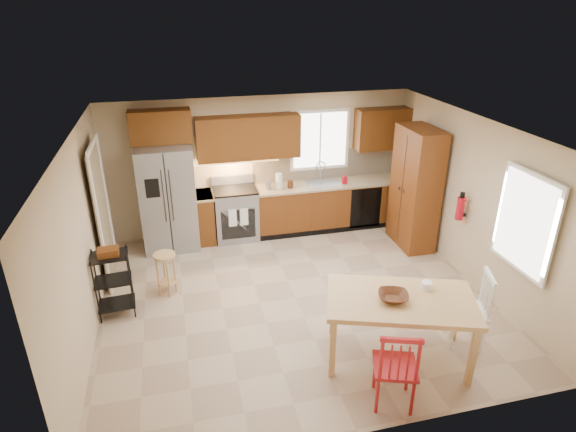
# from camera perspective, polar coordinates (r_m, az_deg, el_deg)

# --- Properties ---
(floor) EXTENTS (5.50, 5.50, 0.00)m
(floor) POSITION_cam_1_polar(r_m,az_deg,el_deg) (7.17, 0.90, -9.68)
(floor) COLOR tan
(floor) RESTS_ON ground
(ceiling) EXTENTS (5.50, 5.00, 0.02)m
(ceiling) POSITION_cam_1_polar(r_m,az_deg,el_deg) (6.13, 1.06, 10.05)
(ceiling) COLOR silver
(ceiling) RESTS_ON ground
(wall_back) EXTENTS (5.50, 0.02, 2.50)m
(wall_back) POSITION_cam_1_polar(r_m,az_deg,el_deg) (8.83, -3.18, 6.08)
(wall_back) COLOR #CCB793
(wall_back) RESTS_ON ground
(wall_front) EXTENTS (5.50, 0.02, 2.50)m
(wall_front) POSITION_cam_1_polar(r_m,az_deg,el_deg) (4.53, 9.29, -13.66)
(wall_front) COLOR #CCB793
(wall_front) RESTS_ON ground
(wall_left) EXTENTS (0.02, 5.00, 2.50)m
(wall_left) POSITION_cam_1_polar(r_m,az_deg,el_deg) (6.49, -23.25, -3.00)
(wall_left) COLOR #CCB793
(wall_left) RESTS_ON ground
(wall_right) EXTENTS (0.02, 5.00, 2.50)m
(wall_right) POSITION_cam_1_polar(r_m,az_deg,el_deg) (7.68, 21.24, 1.53)
(wall_right) COLOR #CCB793
(wall_right) RESTS_ON ground
(refrigerator) EXTENTS (0.92, 0.75, 1.82)m
(refrigerator) POSITION_cam_1_polar(r_m,az_deg,el_deg) (8.46, -14.02, 2.08)
(refrigerator) COLOR gray
(refrigerator) RESTS_ON floor
(range_stove) EXTENTS (0.76, 0.63, 0.92)m
(range_stove) POSITION_cam_1_polar(r_m,az_deg,el_deg) (8.74, -6.21, 0.23)
(range_stove) COLOR gray
(range_stove) RESTS_ON floor
(base_cabinet_narrow) EXTENTS (0.30, 0.60, 0.90)m
(base_cabinet_narrow) POSITION_cam_1_polar(r_m,az_deg,el_deg) (8.72, -9.80, -0.15)
(base_cabinet_narrow) COLOR #663212
(base_cabinet_narrow) RESTS_ON floor
(base_cabinet_run) EXTENTS (2.92, 0.60, 0.90)m
(base_cabinet_run) POSITION_cam_1_polar(r_m,az_deg,el_deg) (9.15, 5.25, 1.34)
(base_cabinet_run) COLOR #663212
(base_cabinet_run) RESTS_ON floor
(dishwasher) EXTENTS (0.60, 0.02, 0.78)m
(dishwasher) POSITION_cam_1_polar(r_m,az_deg,el_deg) (9.10, 9.18, 0.96)
(dishwasher) COLOR black
(dishwasher) RESTS_ON floor
(backsplash) EXTENTS (2.92, 0.03, 0.55)m
(backsplash) POSITION_cam_1_polar(r_m,az_deg,el_deg) (9.15, 4.85, 6.20)
(backsplash) COLOR beige
(backsplash) RESTS_ON wall_back
(upper_over_fridge) EXTENTS (1.00, 0.35, 0.55)m
(upper_over_fridge) POSITION_cam_1_polar(r_m,az_deg,el_deg) (8.29, -14.88, 10.21)
(upper_over_fridge) COLOR #592F0E
(upper_over_fridge) RESTS_ON wall_back
(upper_left_block) EXTENTS (1.80, 0.35, 0.75)m
(upper_left_block) POSITION_cam_1_polar(r_m,az_deg,el_deg) (8.46, -4.73, 9.28)
(upper_left_block) COLOR #592F0E
(upper_left_block) RESTS_ON wall_back
(upper_right_block) EXTENTS (1.00, 0.35, 0.75)m
(upper_right_block) POSITION_cam_1_polar(r_m,az_deg,el_deg) (9.18, 11.10, 10.11)
(upper_right_block) COLOR #592F0E
(upper_right_block) RESTS_ON wall_back
(window_back) EXTENTS (1.12, 0.04, 1.12)m
(window_back) POSITION_cam_1_polar(r_m,az_deg,el_deg) (8.95, 3.80, 9.00)
(window_back) COLOR white
(window_back) RESTS_ON wall_back
(sink) EXTENTS (0.62, 0.46, 0.16)m
(sink) POSITION_cam_1_polar(r_m,az_deg,el_deg) (8.94, 4.19, 3.64)
(sink) COLOR gray
(sink) RESTS_ON base_cabinet_run
(undercab_glow) EXTENTS (1.60, 0.30, 0.01)m
(undercab_glow) POSITION_cam_1_polar(r_m,az_deg,el_deg) (8.50, -6.62, 6.51)
(undercab_glow) COLOR #FFBF66
(undercab_glow) RESTS_ON wall_back
(soap_bottle) EXTENTS (0.09, 0.09, 0.19)m
(soap_bottle) POSITION_cam_1_polar(r_m,az_deg,el_deg) (8.93, 6.74, 4.43)
(soap_bottle) COLOR #B20C1B
(soap_bottle) RESTS_ON base_cabinet_run
(paper_towel) EXTENTS (0.12, 0.12, 0.28)m
(paper_towel) POSITION_cam_1_polar(r_m,az_deg,el_deg) (8.62, -1.07, 4.18)
(paper_towel) COLOR white
(paper_towel) RESTS_ON base_cabinet_run
(canister_steel) EXTENTS (0.11, 0.11, 0.18)m
(canister_steel) POSITION_cam_1_polar(r_m,az_deg,el_deg) (8.60, -2.37, 3.75)
(canister_steel) COLOR gray
(canister_steel) RESTS_ON base_cabinet_run
(canister_wood) EXTENTS (0.10, 0.10, 0.14)m
(canister_wood) POSITION_cam_1_polar(r_m,az_deg,el_deg) (8.66, 0.27, 3.78)
(canister_wood) COLOR #542C16
(canister_wood) RESTS_ON base_cabinet_run
(pantry) EXTENTS (0.50, 0.95, 2.10)m
(pantry) POSITION_cam_1_polar(r_m,az_deg,el_deg) (8.53, 14.86, 3.17)
(pantry) COLOR #663212
(pantry) RESTS_ON floor
(fire_extinguisher) EXTENTS (0.12, 0.12, 0.36)m
(fire_extinguisher) POSITION_cam_1_polar(r_m,az_deg,el_deg) (7.78, 19.75, 0.85)
(fire_extinguisher) COLOR #B20C1B
(fire_extinguisher) RESTS_ON wall_right
(window_right) EXTENTS (0.04, 1.02, 1.32)m
(window_right) POSITION_cam_1_polar(r_m,az_deg,el_deg) (6.74, 26.33, -0.69)
(window_right) COLOR white
(window_right) RESTS_ON wall_right
(doorway) EXTENTS (0.04, 0.95, 2.10)m
(doorway) POSITION_cam_1_polar(r_m,az_deg,el_deg) (7.73, -21.19, 0.05)
(doorway) COLOR #8C7A59
(doorway) RESTS_ON wall_left
(dining_table) EXTENTS (1.93, 1.47, 0.83)m
(dining_table) POSITION_cam_1_polar(r_m,az_deg,el_deg) (6.05, 12.89, -12.89)
(dining_table) COLOR tan
(dining_table) RESTS_ON floor
(chair_red) EXTENTS (0.60, 0.60, 1.00)m
(chair_red) POSITION_cam_1_polar(r_m,az_deg,el_deg) (5.42, 12.59, -16.81)
(chair_red) COLOR #B21B20
(chair_red) RESTS_ON floor
(chair_white) EXTENTS (0.60, 0.60, 1.00)m
(chair_white) POSITION_cam_1_polar(r_m,az_deg,el_deg) (6.47, 20.46, -10.31)
(chair_white) COLOR white
(chair_white) RESTS_ON floor
(table_bowl) EXTENTS (0.44, 0.44, 0.08)m
(table_bowl) POSITION_cam_1_polar(r_m,az_deg,el_deg) (5.76, 12.32, -9.71)
(table_bowl) COLOR #542C16
(table_bowl) RESTS_ON dining_table
(table_jar) EXTENTS (0.17, 0.17, 0.16)m
(table_jar) POSITION_cam_1_polar(r_m,az_deg,el_deg) (6.03, 16.07, -8.13)
(table_jar) COLOR white
(table_jar) RESTS_ON dining_table
(bar_stool) EXTENTS (0.38, 0.38, 0.66)m
(bar_stool) POSITION_cam_1_polar(r_m,az_deg,el_deg) (7.34, -14.23, -6.65)
(bar_stool) COLOR tan
(bar_stool) RESTS_ON floor
(utility_cart) EXTENTS (0.51, 0.41, 0.97)m
(utility_cart) POSITION_cam_1_polar(r_m,az_deg,el_deg) (7.01, -19.96, -7.55)
(utility_cart) COLOR black
(utility_cart) RESTS_ON floor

